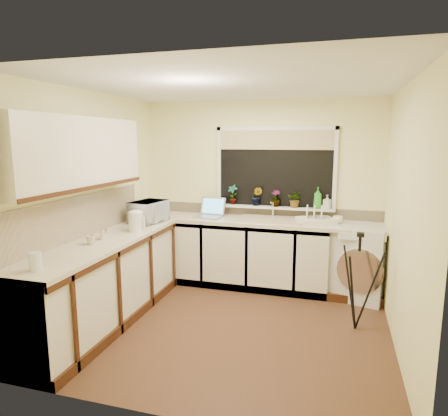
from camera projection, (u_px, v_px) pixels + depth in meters
floor at (231, 325)px, 4.20m from camera, size 3.20×3.20×0.00m
ceiling at (232, 84)px, 3.79m from camera, size 3.20×3.20×0.00m
wall_back at (260, 192)px, 5.42m from camera, size 3.20×0.00×3.20m
wall_front at (172, 250)px, 2.57m from camera, size 3.20×0.00×3.20m
wall_left at (93, 204)px, 4.43m from camera, size 0.00×3.00×3.00m
wall_right at (404, 220)px, 3.56m from camera, size 0.00×3.00×3.00m
base_cabinet_back at (231, 252)px, 5.36m from camera, size 2.55×0.60×0.86m
base_cabinet_left at (106, 283)px, 4.20m from camera, size 0.54×2.40×0.86m
worktop_back at (255, 221)px, 5.19m from camera, size 3.20×0.60×0.04m
worktop_left at (103, 242)px, 4.12m from camera, size 0.60×2.40×0.04m
upper_cabinet at (77, 153)px, 3.86m from camera, size 0.28×1.90×0.70m
splashback_left at (78, 218)px, 4.16m from camera, size 0.02×2.40×0.45m
splashback_back at (260, 211)px, 5.45m from camera, size 3.20×0.02×0.14m
window_glass at (275, 168)px, 5.29m from camera, size 1.50×0.02×1.00m
window_blind at (275, 140)px, 5.20m from camera, size 1.50×0.02×0.25m
windowsill at (274, 207)px, 5.33m from camera, size 1.60×0.14×0.03m
sink at (271, 219)px, 5.13m from camera, size 0.82×0.46×0.03m
faucet at (273, 209)px, 5.28m from camera, size 0.03×0.03×0.24m
washing_machine at (359, 261)px, 4.90m from camera, size 0.78×0.76×0.90m
laptop at (210, 212)px, 5.38m from camera, size 0.38×0.37×0.25m
kettle at (136, 222)px, 4.52m from camera, size 0.16×0.16×0.22m
dish_rack at (316, 221)px, 4.95m from camera, size 0.54×0.48×0.07m
tripod at (358, 281)px, 4.03m from camera, size 0.54×0.54×1.02m
glass_jug at (35, 261)px, 3.17m from camera, size 0.10×0.10×0.15m
steel_jar at (104, 234)px, 4.16m from camera, size 0.08×0.08×0.12m
microwave at (149, 212)px, 5.02m from camera, size 0.40×0.53×0.27m
plant_a at (233, 195)px, 5.45m from camera, size 0.16×0.13×0.27m
plant_b at (257, 196)px, 5.34m from camera, size 0.15×0.13×0.25m
plant_c at (276, 198)px, 5.28m from camera, size 0.14×0.14×0.22m
plant_d at (295, 199)px, 5.20m from camera, size 0.21×0.19×0.22m
soap_bottle_green at (318, 198)px, 5.12m from camera, size 0.12×0.12×0.28m
soap_bottle_clear at (327, 202)px, 5.10m from camera, size 0.10×0.11×0.18m
cup_back at (338, 220)px, 4.94m from camera, size 0.12×0.12×0.09m
cup_left at (91, 240)px, 3.96m from camera, size 0.12×0.12×0.09m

